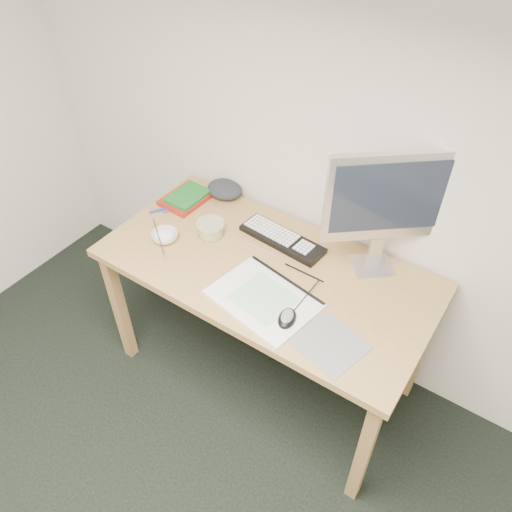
{
  "coord_description": "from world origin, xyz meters",
  "views": [
    {
      "loc": [
        0.62,
        0.17,
        2.19
      ],
      "look_at": [
        -0.21,
        1.39,
        0.83
      ],
      "focal_mm": 35.0,
      "sensor_mm": 36.0,
      "label": 1
    }
  ],
  "objects_px": {
    "rice_bowl": "(165,236)",
    "desk": "(265,280)",
    "sketchpad": "(263,299)",
    "monitor": "(386,201)",
    "keyboard": "(282,239)"
  },
  "relations": [
    {
      "from": "desk",
      "to": "rice_bowl",
      "type": "bearing_deg",
      "value": -167.06
    },
    {
      "from": "desk",
      "to": "monitor",
      "type": "bearing_deg",
      "value": 34.31
    },
    {
      "from": "desk",
      "to": "monitor",
      "type": "distance_m",
      "value": 0.61
    },
    {
      "from": "sketchpad",
      "to": "keyboard",
      "type": "xyz_separation_m",
      "value": [
        -0.12,
        0.34,
        0.01
      ]
    },
    {
      "from": "desk",
      "to": "sketchpad",
      "type": "xyz_separation_m",
      "value": [
        0.1,
        -0.16,
        0.09
      ]
    },
    {
      "from": "desk",
      "to": "rice_bowl",
      "type": "height_order",
      "value": "rice_bowl"
    },
    {
      "from": "keyboard",
      "to": "monitor",
      "type": "xyz_separation_m",
      "value": [
        0.39,
        0.07,
        0.33
      ]
    },
    {
      "from": "sketchpad",
      "to": "rice_bowl",
      "type": "distance_m",
      "value": 0.56
    },
    {
      "from": "desk",
      "to": "keyboard",
      "type": "xyz_separation_m",
      "value": [
        -0.03,
        0.18,
        0.09
      ]
    },
    {
      "from": "sketchpad",
      "to": "desk",
      "type": "bearing_deg",
      "value": 130.71
    },
    {
      "from": "rice_bowl",
      "to": "desk",
      "type": "bearing_deg",
      "value": 12.94
    },
    {
      "from": "desk",
      "to": "keyboard",
      "type": "distance_m",
      "value": 0.2
    },
    {
      "from": "desk",
      "to": "monitor",
      "type": "height_order",
      "value": "monitor"
    },
    {
      "from": "desk",
      "to": "rice_bowl",
      "type": "distance_m",
      "value": 0.49
    },
    {
      "from": "monitor",
      "to": "rice_bowl",
      "type": "xyz_separation_m",
      "value": [
        -0.83,
        -0.36,
        -0.32
      ]
    }
  ]
}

